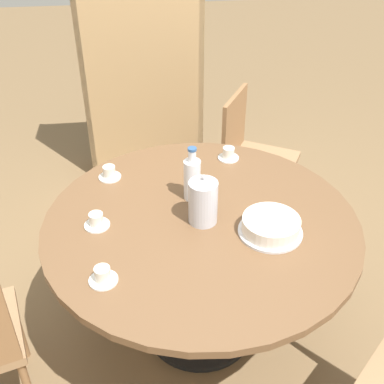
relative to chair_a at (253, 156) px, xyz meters
name	(u,v)px	position (x,y,z in m)	size (l,w,h in m)	color
ground_plane	(200,326)	(-0.47, -0.94, -0.47)	(14.00, 14.00, 0.00)	brown
dining_table	(201,242)	(-0.47, -0.94, 0.12)	(1.41, 1.41, 0.72)	black
chair_a	(253,156)	(0.00, 0.00, 0.00)	(0.57, 0.57, 0.87)	olive
bookshelf	(143,74)	(-0.66, 0.71, 0.31)	(0.85, 0.28, 1.62)	tan
coffee_pot	(203,201)	(-0.46, -0.95, 0.36)	(0.13, 0.13, 0.24)	silver
water_bottle	(192,178)	(-0.49, -0.77, 0.36)	(0.08, 0.08, 0.27)	silver
cake_main	(271,226)	(-0.19, -1.07, 0.29)	(0.28, 0.28, 0.07)	silver
cup_a	(97,221)	(-0.93, -0.93, 0.28)	(0.11, 0.11, 0.07)	silver
cup_b	(109,173)	(-0.88, -0.55, 0.28)	(0.11, 0.11, 0.07)	silver
cup_c	(103,276)	(-0.89, -1.27, 0.28)	(0.11, 0.11, 0.07)	silver
cup_d	(228,154)	(-0.25, -0.43, 0.28)	(0.11, 0.11, 0.07)	silver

